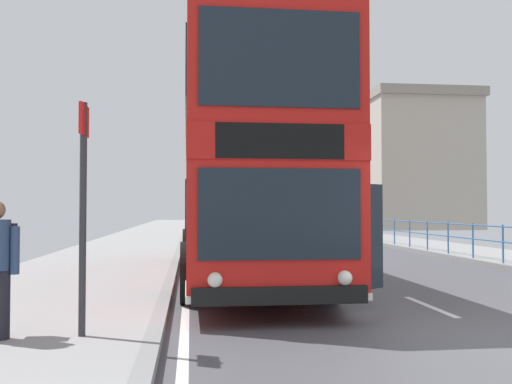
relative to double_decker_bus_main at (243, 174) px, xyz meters
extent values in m
cube|color=silver|center=(2.73, -3.58, -2.37)|extent=(0.12, 2.00, 0.00)
cube|color=silver|center=(2.73, 1.22, -2.37)|extent=(0.12, 2.00, 0.00)
cube|color=silver|center=(2.73, 6.02, -2.37)|extent=(0.12, 2.00, 0.00)
cube|color=silver|center=(2.73, 10.82, -2.37)|extent=(0.12, 2.00, 0.00)
cube|color=silver|center=(2.73, 15.62, -2.37)|extent=(0.12, 2.00, 0.00)
cube|color=silver|center=(2.73, 20.42, -2.37)|extent=(0.12, 2.00, 0.00)
cube|color=silver|center=(2.73, 25.22, -2.37)|extent=(0.12, 2.00, 0.00)
cube|color=silver|center=(2.73, 30.02, -2.37)|extent=(0.12, 2.00, 0.00)
cube|color=silver|center=(2.73, 34.82, -2.37)|extent=(0.12, 2.00, 0.00)
cube|color=silver|center=(2.73, 39.62, -2.37)|extent=(0.12, 2.00, 0.00)
cube|color=silver|center=(2.73, 44.42, -2.37)|extent=(0.12, 2.00, 0.00)
cube|color=silver|center=(-1.22, -6.18, -2.37)|extent=(0.12, 133.00, 0.00)
cube|color=gray|center=(-1.57, -6.18, -2.30)|extent=(0.20, 140.00, 0.14)
cube|color=red|center=(0.00, 0.02, -1.08)|extent=(2.54, 10.18, 1.89)
cube|color=red|center=(0.00, 0.02, 0.12)|extent=(2.56, 10.23, 0.49)
cube|color=red|center=(0.00, 0.02, 1.23)|extent=(2.54, 10.18, 1.73)
cube|color=#A91511|center=(0.00, 0.02, 2.13)|extent=(2.47, 9.88, 0.08)
cube|color=#19232D|center=(0.04, -5.08, -0.85)|extent=(2.17, 0.05, 1.21)
cube|color=black|center=(0.04, -5.08, 0.12)|extent=(1.73, 0.04, 0.47)
cube|color=#19232D|center=(0.04, -5.08, 1.23)|extent=(2.17, 0.05, 1.31)
cube|color=black|center=(0.04, -5.09, -1.92)|extent=(2.35, 0.10, 0.24)
cube|color=white|center=(0.00, 0.02, -1.96)|extent=(2.57, 10.23, 0.10)
cube|color=#19232D|center=(1.24, 0.28, -0.81)|extent=(0.08, 7.93, 0.98)
cube|color=#19232D|center=(1.24, 0.03, 1.31)|extent=(0.09, 9.15, 1.04)
cube|color=#19232D|center=(-1.25, 0.26, -0.81)|extent=(0.08, 7.93, 0.98)
cube|color=#19232D|center=(-1.25, 0.01, 1.31)|extent=(0.09, 9.15, 1.04)
sphere|color=white|center=(0.90, -5.09, -1.70)|extent=(0.20, 0.20, 0.20)
sphere|color=white|center=(-0.83, -5.10, -1.70)|extent=(0.20, 0.20, 0.20)
cube|color=#19232D|center=(1.54, -4.01, -1.21)|extent=(0.68, 0.50, 1.63)
cube|color=black|center=(1.20, -3.71, -1.21)|extent=(0.11, 0.90, 1.63)
cylinder|color=black|center=(1.20, -2.86, -1.85)|extent=(0.31, 1.04, 1.04)
cylinder|color=black|center=(-1.17, -2.88, -1.85)|extent=(0.31, 1.04, 1.04)
cylinder|color=black|center=(1.16, 3.21, -1.85)|extent=(0.31, 1.04, 1.04)
cylinder|color=black|center=(-1.21, 3.19, -1.85)|extent=(0.31, 1.04, 1.04)
cube|color=red|center=(5.60, 20.65, -0.75)|extent=(2.51, 9.25, 2.60)
cube|color=#19232D|center=(4.35, 20.65, -0.39)|extent=(0.04, 7.86, 1.25)
cube|color=#19232D|center=(6.86, 20.65, -0.39)|extent=(0.04, 7.86, 1.25)
cube|color=#19232D|center=(5.62, 25.29, -0.50)|extent=(2.14, 0.04, 1.56)
cylinder|color=black|center=(4.42, 23.27, -1.89)|extent=(0.28, 0.96, 0.96)
cylinder|color=black|center=(6.80, 23.27, -1.89)|extent=(0.28, 0.96, 0.96)
cylinder|color=black|center=(4.40, 17.83, -1.89)|extent=(0.28, 0.96, 0.96)
cylinder|color=black|center=(6.79, 17.82, -1.89)|extent=(0.28, 0.96, 0.96)
cylinder|color=#386BA8|center=(7.18, 1.88, -1.72)|extent=(0.05, 0.05, 1.03)
cylinder|color=#386BA8|center=(7.18, 3.51, -1.72)|extent=(0.05, 0.05, 1.03)
cylinder|color=#386BA8|center=(7.18, 5.14, -1.72)|extent=(0.05, 0.05, 1.03)
cylinder|color=#386BA8|center=(7.18, 6.77, -1.72)|extent=(0.05, 0.05, 1.03)
cylinder|color=#386BA8|center=(7.18, 8.40, -1.72)|extent=(0.05, 0.05, 1.03)
cylinder|color=#386BA8|center=(7.18, 10.02, -1.72)|extent=(0.05, 0.05, 1.03)
cylinder|color=#386BA8|center=(7.18, 11.65, -1.72)|extent=(0.05, 0.05, 1.03)
cylinder|color=#386BA8|center=(7.18, 13.28, -1.72)|extent=(0.05, 0.05, 1.03)
cylinder|color=#386BA8|center=(7.18, 14.91, -1.72)|extent=(0.05, 0.05, 1.03)
cylinder|color=#386BA8|center=(7.18, 16.54, -1.72)|extent=(0.05, 0.05, 1.03)
cylinder|color=#386BA8|center=(7.18, 18.17, -1.72)|extent=(0.05, 0.05, 1.03)
cylinder|color=#386BA8|center=(7.18, 19.80, -1.72)|extent=(0.05, 0.05, 1.03)
cylinder|color=#386BA8|center=(7.18, 21.43, -1.72)|extent=(0.05, 0.05, 1.03)
cylinder|color=#386BA8|center=(7.18, 23.05, -1.72)|extent=(0.05, 0.05, 1.03)
cylinder|color=#386BA8|center=(7.18, 24.68, -1.72)|extent=(0.05, 0.05, 1.03)
cylinder|color=#386BA8|center=(7.18, 26.31, -1.72)|extent=(0.05, 0.05, 1.03)
cylinder|color=#386BA8|center=(7.18, 27.94, -1.72)|extent=(0.05, 0.05, 1.03)
cylinder|color=#386BA8|center=(7.18, 29.57, -1.72)|extent=(0.05, 0.05, 1.03)
cylinder|color=#386BA8|center=(7.18, 12.47, -1.26)|extent=(0.04, 34.20, 0.04)
cylinder|color=#386BA8|center=(7.18, 12.47, -1.67)|extent=(0.04, 34.20, 0.04)
cylinder|color=black|center=(-3.22, -5.85, -1.83)|extent=(0.16, 0.16, 0.81)
cylinder|color=navy|center=(-3.10, -5.86, -1.25)|extent=(0.10, 0.10, 0.54)
cube|color=black|center=(-3.31, -5.59, -1.17)|extent=(0.28, 0.18, 0.43)
cylinder|color=#2D2D33|center=(-2.37, -5.79, -0.89)|extent=(0.08, 0.08, 2.68)
cube|color=red|center=(-2.37, -5.77, 0.24)|extent=(0.04, 0.44, 0.36)
cylinder|color=#4C3D2D|center=(8.44, 31.06, 0.28)|extent=(0.35, 0.35, 5.02)
cylinder|color=#4C3D2D|center=(7.98, 31.13, 2.37)|extent=(0.97, 0.21, 1.59)
cylinder|color=#4C3D2D|center=(8.46, 30.45, 2.86)|extent=(0.12, 1.27, 1.12)
cylinder|color=#4C3D2D|center=(7.93, 31.38, 1.90)|extent=(1.10, 0.73, 0.98)
cylinder|color=#4C3D2D|center=(8.86, 31.15, 2.98)|extent=(0.92, 0.28, 1.29)
cylinder|color=#4C3D2D|center=(8.95, 30.89, 3.00)|extent=(1.10, 0.43, 1.77)
cylinder|color=#4C3D2D|center=(7.80, 30.98, 1.87)|extent=(1.36, 0.24, 1.72)
cube|color=#B2A899|center=(16.91, 36.20, 2.70)|extent=(8.17, 16.77, 10.14)
cube|color=gray|center=(16.91, 36.20, 8.12)|extent=(8.50, 17.44, 0.70)
camera|label=1|loc=(-1.15, -12.48, -0.78)|focal=39.81mm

